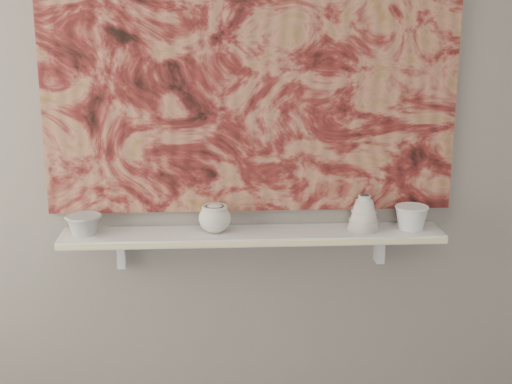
{
  "coord_description": "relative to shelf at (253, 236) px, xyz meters",
  "views": [
    {
      "loc": [
        -0.13,
        -0.99,
        1.73
      ],
      "look_at": [
        0.01,
        1.49,
        1.09
      ],
      "focal_mm": 50.0,
      "sensor_mm": 36.0,
      "label": 1
    }
  ],
  "objects": [
    {
      "name": "house_motif",
      "position": [
        0.45,
        0.07,
        0.32
      ],
      "size": [
        0.09,
        0.0,
        0.08
      ],
      "primitive_type": "cube",
      "color": "black",
      "rests_on": "painting"
    },
    {
      "name": "painting",
      "position": [
        0.0,
        0.08,
        0.62
      ],
      "size": [
        1.5,
        0.02,
        1.1
      ],
      "primitive_type": "cube",
      "color": "maroon",
      "rests_on": "wall_back"
    },
    {
      "name": "bracket_left",
      "position": [
        -0.49,
        0.06,
        -0.07
      ],
      "size": [
        0.03,
        0.06,
        0.12
      ],
      "primitive_type": "cube",
      "color": "silver",
      "rests_on": "wall_back"
    },
    {
      "name": "bowl_white",
      "position": [
        0.59,
        0.0,
        0.06
      ],
      "size": [
        0.16,
        0.16,
        0.09
      ],
      "primitive_type": null,
      "rotation": [
        0.0,
        0.0,
        -0.39
      ],
      "color": "silver",
      "rests_on": "shelf"
    },
    {
      "name": "bowl_grey",
      "position": [
        -0.61,
        0.0,
        0.05
      ],
      "size": [
        0.17,
        0.17,
        0.08
      ],
      "primitive_type": null,
      "rotation": [
        0.0,
        0.0,
        -0.38
      ],
      "color": "gray",
      "rests_on": "shelf"
    },
    {
      "name": "wall_back",
      "position": [
        0.0,
        0.09,
        0.44
      ],
      "size": [
        3.6,
        0.0,
        3.6
      ],
      "primitive_type": "plane",
      "rotation": [
        1.57,
        0.0,
        0.0
      ],
      "color": "gray",
      "rests_on": "floor"
    },
    {
      "name": "shelf_stripe",
      "position": [
        0.0,
        -0.09,
        0.0
      ],
      "size": [
        1.4,
        0.01,
        0.02
      ],
      "primitive_type": "cube",
      "color": "#F2E6A1",
      "rests_on": "shelf"
    },
    {
      "name": "cup_cream",
      "position": [
        -0.14,
        0.0,
        0.07
      ],
      "size": [
        0.13,
        0.13,
        0.11
      ],
      "primitive_type": null,
      "rotation": [
        0.0,
        0.0,
        0.11
      ],
      "color": "beige",
      "rests_on": "shelf"
    },
    {
      "name": "bell_vessel",
      "position": [
        0.41,
        0.0,
        0.08
      ],
      "size": [
        0.14,
        0.14,
        0.13
      ],
      "primitive_type": null,
      "rotation": [
        0.0,
        0.0,
        -0.17
      ],
      "color": "beige",
      "rests_on": "shelf"
    },
    {
      "name": "bracket_right",
      "position": [
        0.49,
        0.06,
        -0.07
      ],
      "size": [
        0.03,
        0.06,
        0.12
      ],
      "primitive_type": "cube",
      "color": "silver",
      "rests_on": "wall_back"
    },
    {
      "name": "shelf",
      "position": [
        0.0,
        0.0,
        0.0
      ],
      "size": [
        1.4,
        0.18,
        0.03
      ],
      "primitive_type": "cube",
      "color": "silver",
      "rests_on": "wall_back"
    }
  ]
}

